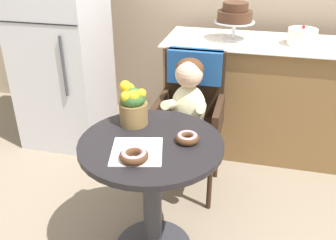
% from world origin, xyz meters
% --- Properties ---
extents(cafe_table, '(0.72, 0.72, 0.72)m').
position_xyz_m(cafe_table, '(0.00, 0.00, 0.51)').
color(cafe_table, black).
rests_on(cafe_table, ground).
extents(wicker_chair, '(0.42, 0.45, 0.95)m').
position_xyz_m(wicker_chair, '(0.08, 0.71, 0.64)').
color(wicker_chair, '#332114').
rests_on(wicker_chair, ground).
extents(seated_child, '(0.27, 0.32, 0.73)m').
position_xyz_m(seated_child, '(0.08, 0.55, 0.68)').
color(seated_child, beige).
rests_on(seated_child, ground).
extents(paper_napkin, '(0.29, 0.30, 0.00)m').
position_xyz_m(paper_napkin, '(-0.04, -0.10, 0.72)').
color(paper_napkin, white).
rests_on(paper_napkin, cafe_table).
extents(donut_front, '(0.13, 0.13, 0.05)m').
position_xyz_m(donut_front, '(-0.03, -0.17, 0.75)').
color(donut_front, '#4C2D19').
rests_on(donut_front, cafe_table).
extents(donut_mid, '(0.12, 0.12, 0.04)m').
position_xyz_m(donut_mid, '(0.17, 0.04, 0.74)').
color(donut_mid, '#4C2D19').
rests_on(donut_mid, cafe_table).
extents(flower_vase, '(0.15, 0.15, 0.24)m').
position_xyz_m(flower_vase, '(-0.14, 0.16, 0.83)').
color(flower_vase, brown).
rests_on(flower_vase, cafe_table).
extents(display_counter, '(1.56, 0.62, 0.90)m').
position_xyz_m(display_counter, '(0.55, 1.30, 0.45)').
color(display_counter, olive).
rests_on(display_counter, ground).
extents(tiered_cake_stand, '(0.30, 0.30, 0.27)m').
position_xyz_m(tiered_cake_stand, '(0.27, 1.30, 1.08)').
color(tiered_cake_stand, silver).
rests_on(tiered_cake_stand, display_counter).
extents(round_layer_cake, '(0.20, 0.20, 0.14)m').
position_xyz_m(round_layer_cake, '(0.76, 1.28, 0.96)').
color(round_layer_cake, white).
rests_on(round_layer_cake, display_counter).
extents(refrigerator, '(0.64, 0.63, 1.70)m').
position_xyz_m(refrigerator, '(-1.05, 1.10, 0.85)').
color(refrigerator, silver).
rests_on(refrigerator, ground).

